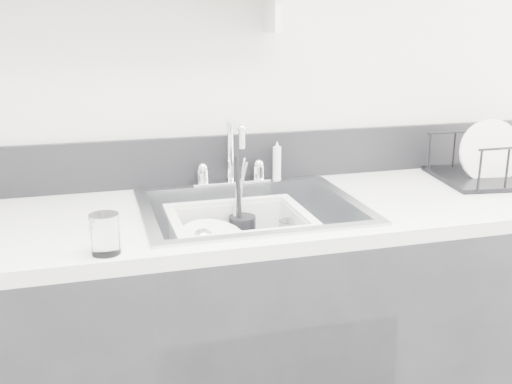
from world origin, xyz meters
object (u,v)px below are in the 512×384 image
object	(u,v)px
counter_run	(252,346)
sink	(251,236)
dish_rack	(504,157)
wash_tub	(240,240)

from	to	relation	value
counter_run	sink	world-z (taller)	sink
counter_run	dish_rack	world-z (taller)	dish_rack
counter_run	wash_tub	size ratio (longest dim) A/B	8.01
wash_tub	dish_rack	bearing A→B (deg)	5.75
sink	dish_rack	bearing A→B (deg)	4.60
counter_run	dish_rack	bearing A→B (deg)	4.60
sink	wash_tub	xyz separation A→B (m)	(-0.04, -0.02, -0.00)
counter_run	dish_rack	size ratio (longest dim) A/B	7.23
wash_tub	dish_rack	xyz separation A→B (m)	(0.96, 0.10, 0.17)
sink	dish_rack	world-z (taller)	dish_rack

